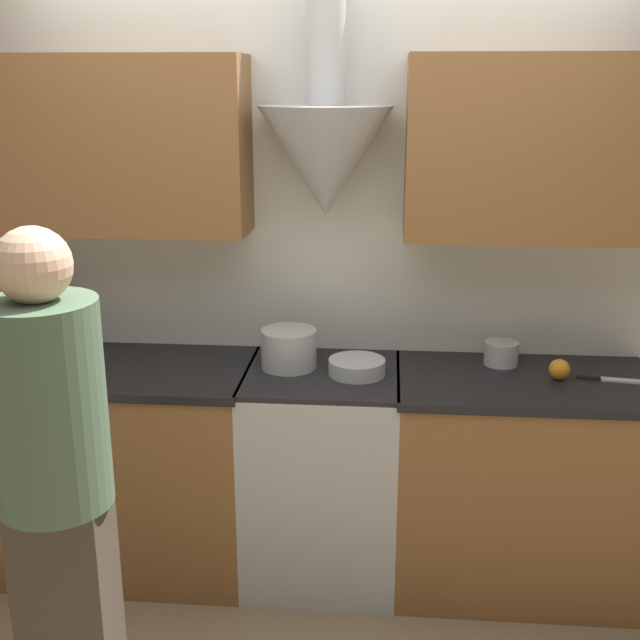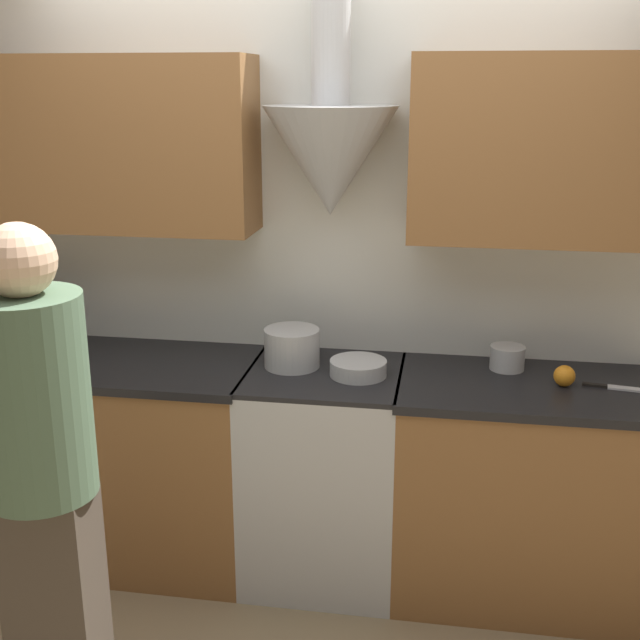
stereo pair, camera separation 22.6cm
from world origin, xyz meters
name	(u,v)px [view 2 (the right image)]	position (x,y,z in m)	size (l,w,h in m)	color
ground_plane	(310,618)	(0.00, 0.00, 0.00)	(12.00, 12.00, 0.00)	#847051
wall_back	(316,225)	(-0.08, 0.61, 1.47)	(8.40, 0.53, 2.60)	silver
counter_left	(91,456)	(-1.04, 0.34, 0.46)	(1.48, 0.62, 0.92)	brown
counter_right	(523,489)	(0.82, 0.34, 0.46)	(1.03, 0.62, 0.92)	brown
stove_range	(324,473)	(0.00, 0.34, 0.46)	(0.63, 0.60, 0.92)	#B7BABC
wine_bottle_4	(20,324)	(-1.31, 0.32, 1.06)	(0.07, 0.07, 0.35)	black
wine_bottle_5	(36,329)	(-1.22, 0.31, 1.05)	(0.07, 0.07, 0.33)	black
stock_pot	(292,348)	(-0.14, 0.39, 1.00)	(0.23, 0.23, 0.16)	#B7BABC
mixing_bowl	(358,368)	(0.14, 0.33, 0.95)	(0.23, 0.23, 0.06)	#B7BABC
orange_fruit	(564,376)	(0.94, 0.34, 0.96)	(0.08, 0.08, 0.08)	orange
saucepan	(507,358)	(0.73, 0.50, 0.97)	(0.14, 0.14, 0.10)	#B7BABC
chefs_knife	(616,388)	(1.14, 0.34, 0.92)	(0.25, 0.07, 0.01)	silver
person_foreground_left	(41,469)	(-0.70, -0.66, 0.93)	(0.33, 0.33, 1.68)	#473D33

